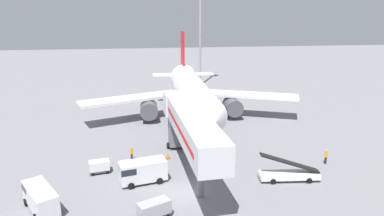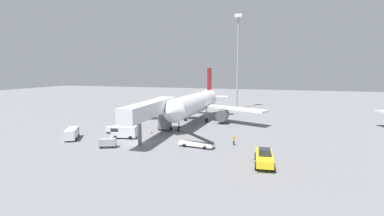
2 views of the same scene
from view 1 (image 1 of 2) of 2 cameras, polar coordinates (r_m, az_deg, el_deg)
ground_plane at (r=34.99m, az=-0.91°, el=-13.91°), size 300.00×300.00×0.00m
airplane_at_gate at (r=55.80m, az=-0.04°, el=2.57°), size 36.67×34.91×13.87m
jet_bridge at (r=37.45m, az=-0.56°, el=-2.61°), size 4.19×20.48×7.35m
belt_loader_truck at (r=38.45m, az=15.81°, el=-10.43°), size 6.48×2.36×3.08m
service_van_near_left at (r=34.72m, az=-23.95°, el=-13.31°), size 4.17×5.36×2.13m
service_van_near_right at (r=36.69m, az=-8.38°, el=-10.25°), size 5.13×3.00×2.37m
baggage_cart_near_center at (r=39.94m, az=-15.13°, el=-9.32°), size 2.35×1.59×1.43m
baggage_cart_mid_right at (r=30.99m, az=-6.33°, el=-16.34°), size 3.07×2.31×1.57m
ground_crew_worker_foreground at (r=42.20m, az=-10.01°, el=-7.39°), size 0.39×0.39×1.80m
ground_crew_worker_midground at (r=43.65m, az=21.36°, el=-7.47°), size 0.36×0.36×1.80m
safety_cone_alpha at (r=42.43m, az=-3.99°, el=-7.91°), size 0.49×0.49×0.75m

